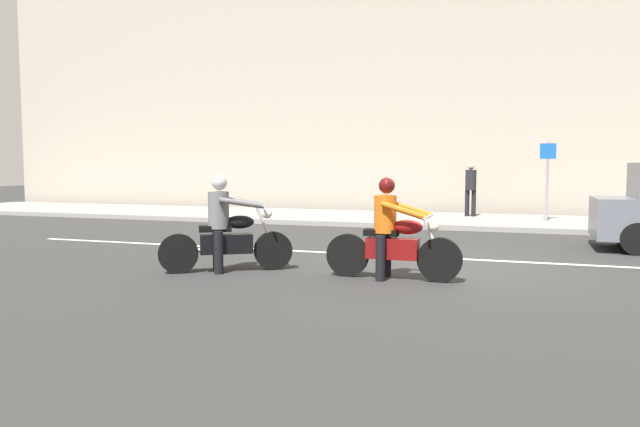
% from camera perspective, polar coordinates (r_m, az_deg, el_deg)
% --- Properties ---
extents(ground_plane, '(80.00, 80.00, 0.00)m').
position_cam_1_polar(ground_plane, '(10.62, 12.31, -4.96)').
color(ground_plane, '#2D2D2D').
extents(sidewalk_slab, '(40.00, 4.40, 0.14)m').
position_cam_1_polar(sidewalk_slab, '(18.52, 15.10, -0.73)').
color(sidewalk_slab, gray).
rests_on(sidewalk_slab, ground_plane).
extents(building_facade, '(40.00, 1.40, 9.35)m').
position_cam_1_polar(building_facade, '(22.03, 15.94, 12.09)').
color(building_facade, '#A89E8E').
rests_on(building_facade, ground_plane).
extents(lane_marking_stripe, '(18.00, 0.14, 0.01)m').
position_cam_1_polar(lane_marking_stripe, '(11.56, 10.27, -4.13)').
color(lane_marking_stripe, silver).
rests_on(lane_marking_stripe, ground_plane).
extents(motorcycle_with_rider_orange_stripe, '(2.12, 0.70, 1.56)m').
position_cam_1_polar(motorcycle_with_rider_orange_stripe, '(9.24, 6.86, -2.31)').
color(motorcycle_with_rider_orange_stripe, black).
rests_on(motorcycle_with_rider_orange_stripe, ground_plane).
extents(motorcycle_with_rider_gray, '(1.93, 1.25, 1.59)m').
position_cam_1_polar(motorcycle_with_rider_gray, '(9.95, -8.99, -1.77)').
color(motorcycle_with_rider_gray, black).
rests_on(motorcycle_with_rider_gray, ground_plane).
extents(street_sign_post, '(0.44, 0.08, 2.26)m').
position_cam_1_polar(street_sign_post, '(18.40, 20.84, 3.62)').
color(street_sign_post, gray).
rests_on(street_sign_post, sidewalk_slab).
extents(pedestrian_bystander, '(0.34, 0.34, 1.67)m').
position_cam_1_polar(pedestrian_bystander, '(19.39, 14.16, 2.61)').
color(pedestrian_bystander, black).
rests_on(pedestrian_bystander, sidewalk_slab).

